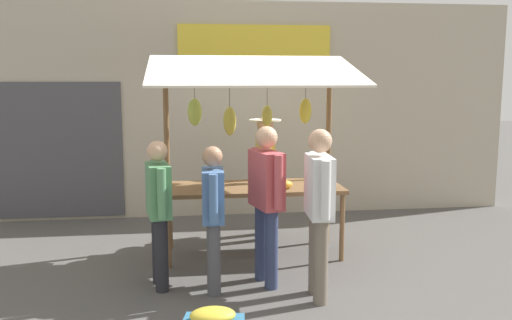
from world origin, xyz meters
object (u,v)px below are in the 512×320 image
(vendor_with_sunhat, at_px, (265,166))
(shopper_in_striped_shirt, at_px, (319,201))
(shopper_with_shopping_bag, at_px, (159,204))
(shopper_with_ponytail, at_px, (266,193))
(shopper_in_grey_tee, at_px, (213,210))
(market_stall, at_px, (252,133))

(vendor_with_sunhat, relative_size, shopper_in_striped_shirt, 0.98)
(shopper_with_shopping_bag, relative_size, shopper_with_ponytail, 0.92)
(shopper_in_grey_tee, distance_m, shopper_with_shopping_bag, 0.59)
(vendor_with_sunhat, relative_size, shopper_with_shopping_bag, 1.07)
(market_stall, bearing_deg, vendor_with_sunhat, -109.95)
(vendor_with_sunhat, bearing_deg, shopper_in_grey_tee, -21.53)
(shopper_in_striped_shirt, bearing_deg, market_stall, 20.71)
(market_stall, distance_m, shopper_with_ponytail, 1.17)
(vendor_with_sunhat, distance_m, shopper_with_ponytail, 1.79)
(shopper_in_grey_tee, distance_m, shopper_in_striped_shirt, 1.09)
(shopper_in_striped_shirt, bearing_deg, vendor_with_sunhat, 8.46)
(shopper_with_ponytail, distance_m, shopper_in_striped_shirt, 0.65)
(market_stall, height_order, shopper_with_ponytail, market_stall)
(shopper_with_ponytail, bearing_deg, shopper_with_shopping_bag, 72.69)
(shopper_in_grey_tee, distance_m, shopper_with_ponytail, 0.60)
(vendor_with_sunhat, height_order, shopper_in_striped_shirt, shopper_in_striped_shirt)
(shopper_with_ponytail, bearing_deg, market_stall, -13.29)
(shopper_in_grey_tee, height_order, shopper_with_ponytail, shopper_with_ponytail)
(shopper_in_grey_tee, relative_size, shopper_with_ponytail, 0.89)
(vendor_with_sunhat, bearing_deg, shopper_with_shopping_bag, -36.88)
(shopper_in_grey_tee, xyz_separation_m, shopper_in_striped_shirt, (-1.03, 0.34, 0.14))
(vendor_with_sunhat, bearing_deg, shopper_with_ponytail, -6.06)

